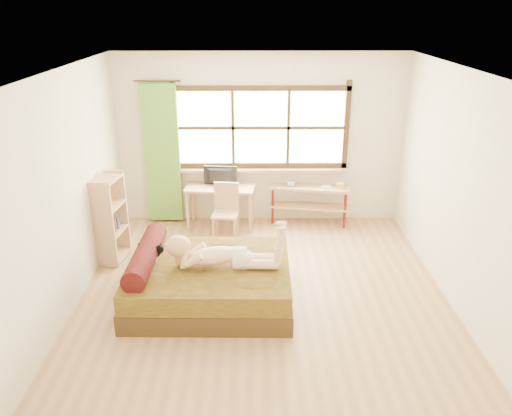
{
  "coord_description": "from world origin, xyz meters",
  "views": [
    {
      "loc": [
        -0.13,
        -5.44,
        3.36
      ],
      "look_at": [
        -0.09,
        0.2,
        1.03
      ],
      "focal_mm": 35.0,
      "sensor_mm": 36.0,
      "label": 1
    }
  ],
  "objects_px": {
    "bed": "(206,280)",
    "pipe_shelf": "(310,196)",
    "bookshelf": "(110,218)",
    "kitten": "(150,252)",
    "desk": "(220,192)",
    "woman": "(221,244)",
    "chair": "(226,208)"
  },
  "relations": [
    {
      "from": "bed",
      "to": "pipe_shelf",
      "type": "height_order",
      "value": "bed"
    },
    {
      "from": "bookshelf",
      "to": "kitten",
      "type": "bearing_deg",
      "value": -45.48
    },
    {
      "from": "kitten",
      "to": "desk",
      "type": "distance_m",
      "value": 2.19
    },
    {
      "from": "woman",
      "to": "bed",
      "type": "bearing_deg",
      "value": 166.61
    },
    {
      "from": "woman",
      "to": "desk",
      "type": "height_order",
      "value": "woman"
    },
    {
      "from": "bookshelf",
      "to": "bed",
      "type": "bearing_deg",
      "value": -29.58
    },
    {
      "from": "kitten",
      "to": "woman",
      "type": "bearing_deg",
      "value": -8.76
    },
    {
      "from": "bookshelf",
      "to": "pipe_shelf",
      "type": "bearing_deg",
      "value": 30.63
    },
    {
      "from": "bed",
      "to": "kitten",
      "type": "bearing_deg",
      "value": 172.63
    },
    {
      "from": "desk",
      "to": "bookshelf",
      "type": "distance_m",
      "value": 1.82
    },
    {
      "from": "bed",
      "to": "pipe_shelf",
      "type": "relative_size",
      "value": 1.51
    },
    {
      "from": "kitten",
      "to": "desk",
      "type": "relative_size",
      "value": 0.26
    },
    {
      "from": "woman",
      "to": "desk",
      "type": "bearing_deg",
      "value": 94.87
    },
    {
      "from": "kitten",
      "to": "pipe_shelf",
      "type": "height_order",
      "value": "pipe_shelf"
    },
    {
      "from": "pipe_shelf",
      "to": "bookshelf",
      "type": "distance_m",
      "value": 3.14
    },
    {
      "from": "chair",
      "to": "bed",
      "type": "bearing_deg",
      "value": -89.49
    },
    {
      "from": "bed",
      "to": "pipe_shelf",
      "type": "bearing_deg",
      "value": 57.83
    },
    {
      "from": "woman",
      "to": "bookshelf",
      "type": "height_order",
      "value": "bookshelf"
    },
    {
      "from": "bed",
      "to": "bookshelf",
      "type": "height_order",
      "value": "bookshelf"
    },
    {
      "from": "woman",
      "to": "kitten",
      "type": "xyz_separation_m",
      "value": [
        -0.87,
        0.15,
        -0.17
      ]
    },
    {
      "from": "kitten",
      "to": "pipe_shelf",
      "type": "xyz_separation_m",
      "value": [
        2.17,
        2.18,
        -0.13
      ]
    },
    {
      "from": "desk",
      "to": "bookshelf",
      "type": "bearing_deg",
      "value": -136.64
    },
    {
      "from": "kitten",
      "to": "chair",
      "type": "xyz_separation_m",
      "value": [
        0.83,
        1.69,
        -0.13
      ]
    },
    {
      "from": "chair",
      "to": "pipe_shelf",
      "type": "xyz_separation_m",
      "value": [
        1.34,
        0.49,
        -0.01
      ]
    },
    {
      "from": "desk",
      "to": "pipe_shelf",
      "type": "xyz_separation_m",
      "value": [
        1.44,
        0.12,
        -0.12
      ]
    },
    {
      "from": "bed",
      "to": "woman",
      "type": "distance_m",
      "value": 0.55
    },
    {
      "from": "bookshelf",
      "to": "chair",
      "type": "bearing_deg",
      "value": 33.16
    },
    {
      "from": "bed",
      "to": "woman",
      "type": "xyz_separation_m",
      "value": [
        0.2,
        -0.05,
        0.51
      ]
    },
    {
      "from": "woman",
      "to": "chair",
      "type": "bearing_deg",
      "value": 92.32
    },
    {
      "from": "bed",
      "to": "chair",
      "type": "distance_m",
      "value": 1.81
    },
    {
      "from": "desk",
      "to": "pipe_shelf",
      "type": "distance_m",
      "value": 1.45
    },
    {
      "from": "kitten",
      "to": "chair",
      "type": "height_order",
      "value": "chair"
    }
  ]
}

